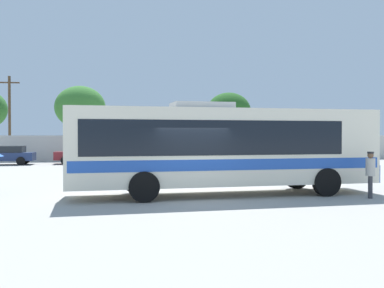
{
  "coord_description": "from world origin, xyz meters",
  "views": [
    {
      "loc": [
        -2.34,
        -15.57,
        2.24
      ],
      "look_at": [
        0.49,
        3.43,
        1.88
      ],
      "focal_mm": 42.29,
      "sensor_mm": 36.0,
      "label": 1
    }
  ],
  "objects_px": {
    "parked_car_leftmost_dark_blue": "(6,155)",
    "parked_car_second_maroon": "(83,154)",
    "utility_pole_near": "(10,116)",
    "roadside_tree_midright": "(229,112)",
    "attendant_by_bus_door": "(370,172)",
    "roadside_tree_midleft": "(80,107)",
    "coach_bus_cream_blue": "(221,146)"
  },
  "relations": [
    {
      "from": "parked_car_leftmost_dark_blue",
      "to": "parked_car_second_maroon",
      "type": "xyz_separation_m",
      "value": [
        5.73,
        0.48,
        0.03
      ]
    },
    {
      "from": "utility_pole_near",
      "to": "parked_car_second_maroon",
      "type": "bearing_deg",
      "value": -43.21
    },
    {
      "from": "roadside_tree_midright",
      "to": "attendant_by_bus_door",
      "type": "bearing_deg",
      "value": -92.88
    },
    {
      "from": "roadside_tree_midleft",
      "to": "parked_car_second_maroon",
      "type": "bearing_deg",
      "value": -83.09
    },
    {
      "from": "roadside_tree_midleft",
      "to": "roadside_tree_midright",
      "type": "xyz_separation_m",
      "value": [
        14.35,
        -1.2,
        -0.36
      ]
    },
    {
      "from": "roadside_tree_midleft",
      "to": "utility_pole_near",
      "type": "bearing_deg",
      "value": -170.52
    },
    {
      "from": "coach_bus_cream_blue",
      "to": "parked_car_second_maroon",
      "type": "distance_m",
      "value": 21.35
    },
    {
      "from": "utility_pole_near",
      "to": "roadside_tree_midleft",
      "type": "xyz_separation_m",
      "value": [
        6.24,
        1.04,
        0.92
      ]
    },
    {
      "from": "parked_car_second_maroon",
      "to": "roadside_tree_midleft",
      "type": "relative_size",
      "value": 0.66
    },
    {
      "from": "attendant_by_bus_door",
      "to": "roadside_tree_midright",
      "type": "relative_size",
      "value": 0.26
    },
    {
      "from": "parked_car_second_maroon",
      "to": "roadside_tree_midright",
      "type": "relative_size",
      "value": 0.71
    },
    {
      "from": "coach_bus_cream_blue",
      "to": "attendant_by_bus_door",
      "type": "distance_m",
      "value": 5.45
    },
    {
      "from": "coach_bus_cream_blue",
      "to": "utility_pole_near",
      "type": "distance_m",
      "value": 30.46
    },
    {
      "from": "coach_bus_cream_blue",
      "to": "roadside_tree_midright",
      "type": "distance_m",
      "value": 27.7
    },
    {
      "from": "attendant_by_bus_door",
      "to": "parked_car_leftmost_dark_blue",
      "type": "bearing_deg",
      "value": 129.68
    },
    {
      "from": "attendant_by_bus_door",
      "to": "parked_car_leftmost_dark_blue",
      "type": "height_order",
      "value": "attendant_by_bus_door"
    },
    {
      "from": "parked_car_second_maroon",
      "to": "utility_pole_near",
      "type": "bearing_deg",
      "value": 136.79
    },
    {
      "from": "attendant_by_bus_door",
      "to": "roadside_tree_midright",
      "type": "distance_m",
      "value": 28.67
    },
    {
      "from": "coach_bus_cream_blue",
      "to": "parked_car_leftmost_dark_blue",
      "type": "relative_size",
      "value": 2.73
    },
    {
      "from": "utility_pole_near",
      "to": "roadside_tree_midleft",
      "type": "bearing_deg",
      "value": 9.48
    },
    {
      "from": "coach_bus_cream_blue",
      "to": "utility_pole_near",
      "type": "height_order",
      "value": "utility_pole_near"
    },
    {
      "from": "coach_bus_cream_blue",
      "to": "roadside_tree_midleft",
      "type": "bearing_deg",
      "value": 105.58
    },
    {
      "from": "roadside_tree_midleft",
      "to": "roadside_tree_midright",
      "type": "relative_size",
      "value": 1.09
    },
    {
      "from": "roadside_tree_midleft",
      "to": "roadside_tree_midright",
      "type": "height_order",
      "value": "roadside_tree_midleft"
    },
    {
      "from": "coach_bus_cream_blue",
      "to": "utility_pole_near",
      "type": "xyz_separation_m",
      "value": [
        -14.04,
        26.94,
        2.18
      ]
    },
    {
      "from": "attendant_by_bus_door",
      "to": "parked_car_second_maroon",
      "type": "distance_m",
      "value": 24.89
    },
    {
      "from": "attendant_by_bus_door",
      "to": "roadside_tree_midleft",
      "type": "bearing_deg",
      "value": 113.58
    },
    {
      "from": "coach_bus_cream_blue",
      "to": "parked_car_leftmost_dark_blue",
      "type": "xyz_separation_m",
      "value": [
        -12.59,
        19.72,
        -1.08
      ]
    },
    {
      "from": "parked_car_leftmost_dark_blue",
      "to": "parked_car_second_maroon",
      "type": "distance_m",
      "value": 5.75
    },
    {
      "from": "attendant_by_bus_door",
      "to": "roadside_tree_midright",
      "type": "bearing_deg",
      "value": 87.12
    },
    {
      "from": "parked_car_leftmost_dark_blue",
      "to": "utility_pole_near",
      "type": "distance_m",
      "value": 8.06
    },
    {
      "from": "roadside_tree_midright",
      "to": "roadside_tree_midleft",
      "type": "bearing_deg",
      "value": 175.2
    }
  ]
}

